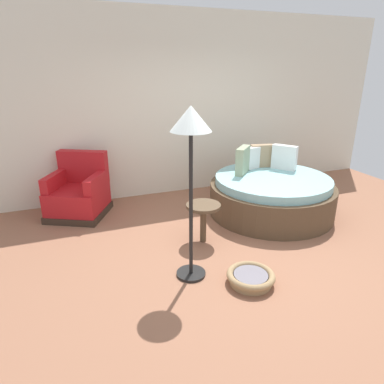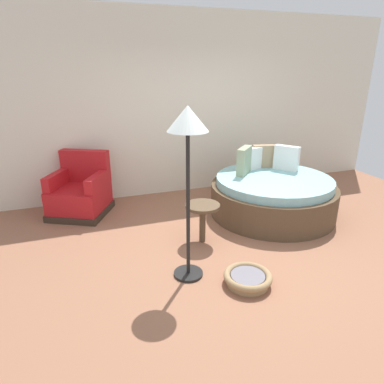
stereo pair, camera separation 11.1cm
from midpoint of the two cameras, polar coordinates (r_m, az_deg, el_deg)
The scene contains 7 objects.
ground_plane at distance 4.36m, azimuth 9.09°, elevation -9.62°, with size 8.00×8.00×0.02m, color #936047.
back_wall at distance 6.00m, azimuth -1.03°, elevation 14.35°, with size 8.00×0.12×3.04m, color silver.
round_daybed at distance 5.34m, azimuth 13.97°, elevation -0.48°, with size 1.89×1.89×1.00m.
red_armchair at distance 5.45m, azimuth -17.73°, elevation -0.13°, with size 1.08×1.08×0.94m.
pet_basket at distance 3.70m, azimuth 10.26°, elevation -14.13°, with size 0.51×0.51×0.13m.
side_table at distance 4.30m, azimuth 2.54°, elevation -3.28°, with size 0.44×0.44×0.52m.
floor_lamp at distance 3.23m, azimuth 0.28°, elevation 9.35°, with size 0.40×0.40×1.82m.
Camera 2 is at (-1.82, -3.31, 2.15)m, focal length 31.60 mm.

